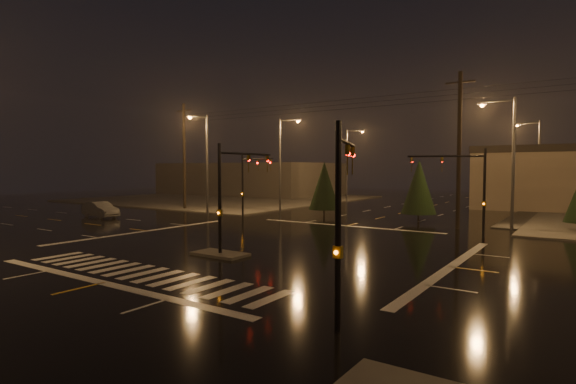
% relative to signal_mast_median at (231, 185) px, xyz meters
% --- Properties ---
extents(ground, '(140.00, 140.00, 0.00)m').
position_rel_signal_mast_median_xyz_m(ground, '(-0.00, 3.07, -3.75)').
color(ground, black).
rests_on(ground, ground).
extents(sidewalk_nw, '(36.00, 36.00, 0.12)m').
position_rel_signal_mast_median_xyz_m(sidewalk_nw, '(-30.00, 33.07, -3.69)').
color(sidewalk_nw, '#42403B').
rests_on(sidewalk_nw, ground).
extents(median_island, '(3.00, 1.60, 0.15)m').
position_rel_signal_mast_median_xyz_m(median_island, '(-0.00, -0.93, -3.68)').
color(median_island, '#42403B').
rests_on(median_island, ground).
extents(crosswalk, '(15.00, 2.60, 0.01)m').
position_rel_signal_mast_median_xyz_m(crosswalk, '(-0.00, -5.93, -3.75)').
color(crosswalk, beige).
rests_on(crosswalk, ground).
extents(stop_bar_near, '(16.00, 0.50, 0.01)m').
position_rel_signal_mast_median_xyz_m(stop_bar_near, '(-0.00, -7.93, -3.75)').
color(stop_bar_near, beige).
rests_on(stop_bar_near, ground).
extents(stop_bar_far, '(16.00, 0.50, 0.01)m').
position_rel_signal_mast_median_xyz_m(stop_bar_far, '(-0.00, 14.07, -3.75)').
color(stop_bar_far, beige).
rests_on(stop_bar_far, ground).
extents(commercial_block, '(30.00, 18.00, 5.60)m').
position_rel_signal_mast_median_xyz_m(commercial_block, '(-35.00, 45.07, -0.95)').
color(commercial_block, '#443F3C').
rests_on(commercial_block, ground).
extents(signal_mast_median, '(0.25, 4.59, 6.00)m').
position_rel_signal_mast_median_xyz_m(signal_mast_median, '(0.00, 0.00, 0.00)').
color(signal_mast_median, black).
rests_on(signal_mast_median, ground).
extents(signal_mast_ne, '(4.84, 1.86, 6.00)m').
position_rel_signal_mast_median_xyz_m(signal_mast_ne, '(9.50, 13.21, 0.04)').
color(signal_mast_ne, black).
rests_on(signal_mast_ne, ground).
extents(signal_mast_nw, '(4.84, 1.86, 6.00)m').
position_rel_signal_mast_median_xyz_m(signal_mast_nw, '(-9.50, 13.21, 0.04)').
color(signal_mast_nw, black).
rests_on(signal_mast_nw, ground).
extents(signal_mast_se, '(1.55, 3.87, 6.00)m').
position_rel_signal_mast_median_xyz_m(signal_mast_se, '(10.23, -6.68, -0.04)').
color(signal_mast_se, black).
rests_on(signal_mast_se, ground).
extents(streetlight_1, '(2.77, 0.32, 10.00)m').
position_rel_signal_mast_median_xyz_m(streetlight_1, '(-11.18, 21.07, 2.05)').
color(streetlight_1, '#38383A').
rests_on(streetlight_1, ground).
extents(streetlight_2, '(2.77, 0.32, 10.00)m').
position_rel_signal_mast_median_xyz_m(streetlight_2, '(-11.18, 37.07, 2.05)').
color(streetlight_2, '#38383A').
rests_on(streetlight_2, ground).
extents(streetlight_3, '(2.77, 0.32, 10.00)m').
position_rel_signal_mast_median_xyz_m(streetlight_3, '(11.18, 19.07, 2.05)').
color(streetlight_3, '#38383A').
rests_on(streetlight_3, ground).
extents(streetlight_4, '(2.77, 0.32, 10.00)m').
position_rel_signal_mast_median_xyz_m(streetlight_4, '(11.18, 39.07, 2.05)').
color(streetlight_4, '#38383A').
rests_on(streetlight_4, ground).
extents(streetlight_5, '(0.32, 2.77, 10.00)m').
position_rel_signal_mast_median_xyz_m(streetlight_5, '(-16.00, 14.26, 2.05)').
color(streetlight_5, '#38383A').
rests_on(streetlight_5, ground).
extents(utility_pole_0, '(2.20, 0.32, 12.00)m').
position_rel_signal_mast_median_xyz_m(utility_pole_0, '(-22.00, 17.07, 2.38)').
color(utility_pole_0, black).
rests_on(utility_pole_0, ground).
extents(utility_pole_1, '(2.20, 0.32, 12.00)m').
position_rel_signal_mast_median_xyz_m(utility_pole_1, '(8.00, 17.07, 2.38)').
color(utility_pole_1, black).
rests_on(utility_pole_1, ground).
extents(conifer_3, '(2.97, 2.97, 5.35)m').
position_rel_signal_mast_median_xyz_m(conifer_3, '(-5.01, 19.29, -0.73)').
color(conifer_3, black).
rests_on(conifer_3, ground).
extents(conifer_4, '(3.03, 3.03, 5.43)m').
position_rel_signal_mast_median_xyz_m(conifer_4, '(3.94, 20.24, -0.69)').
color(conifer_4, black).
rests_on(conifer_4, ground).
extents(car_crossing, '(4.67, 2.01, 1.50)m').
position_rel_signal_mast_median_xyz_m(car_crossing, '(-22.41, 6.68, -3.00)').
color(car_crossing, '#585A5F').
rests_on(car_crossing, ground).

